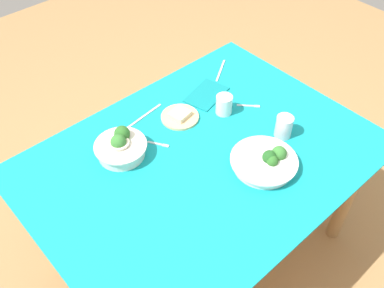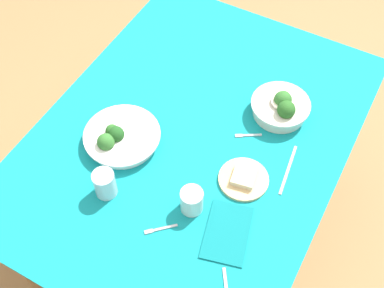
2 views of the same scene
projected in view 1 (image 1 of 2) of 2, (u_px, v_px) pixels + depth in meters
ground_plane at (200, 247)px, 2.36m from camera, size 6.00×6.00×0.00m
dining_table at (202, 172)px, 1.91m from camera, size 1.44×1.07×0.72m
broccoli_bowl_far at (121, 147)px, 1.83m from camera, size 0.22×0.22×0.11m
broccoli_bowl_near at (265, 162)px, 1.79m from camera, size 0.28×0.28×0.09m
bread_side_plate at (180, 116)px, 2.01m from camera, size 0.17×0.17×0.03m
water_glass_center at (284, 127)px, 1.90m from camera, size 0.07×0.07×0.10m
water_glass_side at (224, 105)px, 2.01m from camera, size 0.08×0.08×0.09m
fork_by_far_bowl at (159, 144)px, 1.89m from camera, size 0.06×0.09×0.00m
fork_by_near_bowl at (250, 106)px, 2.07m from camera, size 0.08×0.09×0.00m
table_knife_left at (220, 71)px, 2.27m from camera, size 0.16×0.11×0.00m
table_knife_right at (145, 116)px, 2.02m from camera, size 0.21×0.04×0.00m
napkin_folded_upper at (206, 95)px, 2.13m from camera, size 0.24×0.19×0.01m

